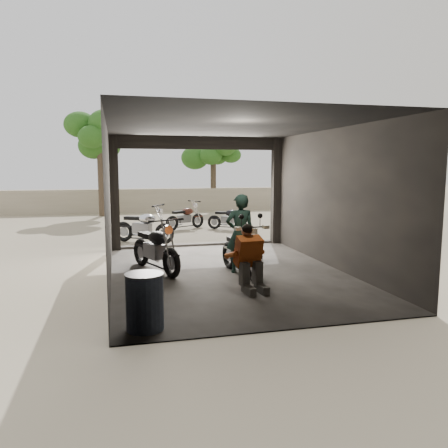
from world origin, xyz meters
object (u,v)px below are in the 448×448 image
oil_drum (145,303)px  stool (256,245)px  outside_bike_c (229,217)px  mechanic (251,260)px  left_bike (155,244)px  helmet (254,237)px  rider (240,234)px  main_bike (241,249)px  outside_bike_b (185,215)px  outside_bike_a (143,224)px  sign_post (333,192)px

oil_drum → stool: bearing=54.5°
outside_bike_c → mechanic: size_ratio=1.21×
left_bike → outside_bike_c: left_bike is taller
mechanic → helmet: 2.92m
left_bike → stool: 2.70m
mechanic → rider: bearing=75.7°
main_bike → left_bike: size_ratio=0.94×
main_bike → outside_bike_b: bearing=82.4°
outside_bike_a → rider: bearing=-126.3°
left_bike → oil_drum: 3.59m
stool → left_bike: bearing=-164.4°
left_bike → rider: bearing=-39.4°
outside_bike_a → main_bike: bearing=-127.6°
outside_bike_a → sign_post: bearing=-79.0°
left_bike → outside_bike_a: size_ratio=1.04×
sign_post → oil_drum: bearing=-143.0°
left_bike → oil_drum: left_bike is taller
rider → stool: size_ratio=3.87×
outside_bike_a → outside_bike_c: size_ratio=1.20×
left_bike → stool: size_ratio=4.04×
outside_bike_b → helmet: outside_bike_b is taller
outside_bike_a → mechanic: bearing=-133.3°
left_bike → oil_drum: (-0.47, -3.56, -0.21)m
stool → oil_drum: size_ratio=0.55×
rider → outside_bike_b: bearing=-85.8°
rider → sign_post: size_ratio=0.74×
oil_drum → left_bike: bearing=82.5°
sign_post → outside_bike_a: bearing=153.2°
mechanic → oil_drum: (-2.06, -1.52, -0.20)m
sign_post → helmet: bearing=-163.5°
left_bike → outside_bike_b: bearing=53.3°
oil_drum → sign_post: 8.05m
rider → stool: 1.58m
rider → helmet: rider is taller
stool → rider: bearing=-121.3°
oil_drum → outside_bike_b: bearing=77.9°
outside_bike_c → stool: outside_bike_c is taller
mechanic → oil_drum: 2.57m
main_bike → outside_bike_b: size_ratio=1.10×
outside_bike_b → mechanic: 8.55m
outside_bike_c → sign_post: size_ratio=0.62×
outside_bike_c → left_bike: bearing=-173.2°
stool → oil_drum: oil_drum is taller
outside_bike_a → outside_bike_c: outside_bike_a is taller
outside_bike_b → stool: size_ratio=3.46×
stool → outside_bike_a: bearing=129.3°
stool → sign_post: sign_post is taller
outside_bike_a → stool: 4.11m
outside_bike_a → mechanic: mechanic is taller
helmet → stool: bearing=0.8°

